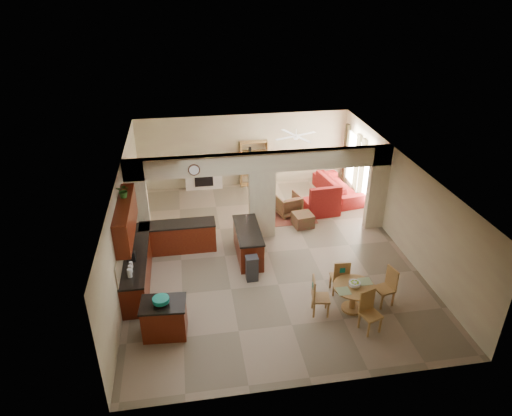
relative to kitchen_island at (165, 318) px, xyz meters
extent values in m
plane|color=#85725C|center=(2.95, 2.99, -0.45)|extent=(10.00, 10.00, 0.00)
plane|color=white|center=(2.95, 2.99, 2.35)|extent=(10.00, 10.00, 0.00)
plane|color=#C4BB8F|center=(2.95, 7.99, 0.95)|extent=(8.00, 0.00, 8.00)
plane|color=#C4BB8F|center=(2.95, -2.01, 0.95)|extent=(8.00, 0.00, 8.00)
plane|color=#C4BB8F|center=(-1.05, 2.99, 0.95)|extent=(0.00, 10.00, 10.00)
plane|color=#C4BB8F|center=(6.95, 2.99, 0.95)|extent=(0.00, 10.00, 10.00)
cube|color=#C4BB8F|center=(-0.75, 3.99, 0.95)|extent=(0.60, 0.25, 2.80)
cube|color=#C4BB8F|center=(2.95, 3.99, 0.65)|extent=(0.80, 0.25, 2.20)
cube|color=#C4BB8F|center=(6.65, 3.99, 0.95)|extent=(0.60, 0.25, 2.80)
cube|color=#C4BB8F|center=(2.95, 3.99, 2.05)|extent=(8.00, 0.25, 0.60)
cube|color=#450A08|center=(-0.75, 2.19, -0.02)|extent=(0.60, 3.20, 0.86)
cube|color=black|center=(-0.75, 2.19, 0.44)|extent=(0.62, 3.22, 0.05)
cube|color=tan|center=(-1.03, 2.19, 0.75)|extent=(0.02, 3.20, 0.55)
cube|color=#450A08|center=(0.35, 3.56, -0.02)|extent=(2.20, 0.60, 0.86)
cube|color=black|center=(0.35, 3.56, 0.44)|extent=(2.22, 0.62, 0.05)
cube|color=#450A08|center=(-0.87, 2.19, 1.47)|extent=(0.35, 2.40, 0.90)
cube|color=#450A08|center=(2.35, 2.89, -0.02)|extent=(0.65, 1.80, 0.86)
cube|color=black|center=(2.35, 2.89, 0.44)|extent=(0.70, 1.85, 0.05)
cube|color=silver|center=(2.35, 2.04, -0.03)|extent=(0.58, 0.04, 0.70)
cylinder|color=#482418|center=(0.95, 3.84, 2.00)|extent=(0.34, 0.03, 0.34)
cube|color=brown|center=(4.15, 5.09, -0.44)|extent=(1.60, 1.30, 0.01)
cube|color=beige|center=(1.35, 7.83, 0.10)|extent=(1.40, 0.28, 1.10)
cube|color=black|center=(1.35, 7.69, 0.05)|extent=(0.70, 0.04, 0.70)
cube|color=beige|center=(1.35, 7.81, 0.70)|extent=(1.60, 0.35, 0.10)
cube|color=olive|center=(3.30, 7.81, 0.45)|extent=(1.00, 0.32, 1.80)
cube|color=white|center=(6.92, 5.29, 0.75)|extent=(0.02, 0.90, 1.90)
cube|color=white|center=(6.92, 6.99, 0.75)|extent=(0.02, 0.90, 1.90)
cube|color=white|center=(6.92, 6.14, 0.60)|extent=(0.02, 0.70, 2.10)
cube|color=#42251A|center=(6.88, 4.69, 0.75)|extent=(0.10, 0.28, 2.30)
cube|color=#42251A|center=(6.88, 5.89, 0.75)|extent=(0.10, 0.28, 2.30)
cube|color=#42251A|center=(6.88, 6.39, 0.75)|extent=(0.10, 0.28, 2.30)
cube|color=#42251A|center=(6.88, 7.59, 0.75)|extent=(0.10, 0.28, 2.30)
cylinder|color=white|center=(4.45, 5.99, 2.11)|extent=(1.00, 1.00, 0.10)
cube|color=#450A08|center=(0.00, 0.00, -0.03)|extent=(1.02, 0.75, 0.84)
cube|color=black|center=(0.00, 0.00, 0.41)|extent=(1.07, 0.80, 0.05)
cylinder|color=#12816F|center=(-0.03, -0.04, 0.53)|extent=(0.37, 0.37, 0.18)
cube|color=#2A2A2C|center=(2.29, 1.74, -0.11)|extent=(0.33, 0.28, 0.67)
cylinder|color=olive|center=(4.56, 0.13, 0.23)|extent=(1.03, 1.03, 0.04)
cylinder|color=olive|center=(4.56, 0.13, -0.10)|extent=(0.15, 0.15, 0.66)
cylinder|color=olive|center=(4.56, 0.13, -0.42)|extent=(0.52, 0.52, 0.06)
cylinder|color=#76A423|center=(4.55, 0.11, 0.33)|extent=(0.28, 0.28, 0.15)
imported|color=maroon|center=(6.25, 6.39, -0.08)|extent=(2.60, 1.35, 0.72)
cube|color=maroon|center=(5.26, 5.20, -0.22)|extent=(1.18, 0.99, 0.44)
imported|color=maroon|center=(4.09, 5.27, -0.08)|extent=(0.95, 0.97, 0.73)
cube|color=maroon|center=(4.39, 4.38, -0.23)|extent=(0.69, 0.69, 0.44)
imported|color=#1B5015|center=(-0.87, 2.52, 2.11)|extent=(0.40, 0.37, 0.37)
cube|color=olive|center=(4.44, 0.86, 0.00)|extent=(0.45, 0.45, 0.05)
cube|color=olive|center=(4.62, 1.02, -0.23)|extent=(0.04, 0.04, 0.44)
cube|color=olive|center=(4.28, 1.04, -0.23)|extent=(0.04, 0.04, 0.44)
cube|color=olive|center=(4.60, 0.68, -0.23)|extent=(0.04, 0.04, 0.44)
cube|color=olive|center=(4.26, 0.70, -0.23)|extent=(0.04, 0.04, 0.44)
cube|color=olive|center=(4.43, 0.67, 0.30)|extent=(0.42, 0.07, 0.55)
cube|color=#12816F|center=(4.42, 0.64, 0.37)|extent=(0.14, 0.02, 0.14)
cube|color=olive|center=(5.39, 0.20, 0.00)|extent=(0.51, 0.51, 0.05)
cube|color=olive|center=(5.19, 0.33, -0.23)|extent=(0.04, 0.04, 0.44)
cube|color=olive|center=(5.27, 0.00, -0.23)|extent=(0.04, 0.04, 0.44)
cube|color=olive|center=(5.52, 0.41, -0.23)|extent=(0.04, 0.04, 0.44)
cube|color=olive|center=(5.60, 0.08, -0.23)|extent=(0.04, 0.04, 0.44)
cube|color=olive|center=(5.58, 0.25, 0.30)|extent=(0.14, 0.42, 0.55)
cube|color=#12816F|center=(5.60, 0.25, 0.37)|extent=(0.04, 0.14, 0.14)
cube|color=olive|center=(4.70, -0.65, 0.00)|extent=(0.53, 0.53, 0.05)
cube|color=olive|center=(4.58, -0.87, -0.23)|extent=(0.04, 0.04, 0.44)
cube|color=olive|center=(4.91, -0.77, -0.23)|extent=(0.04, 0.04, 0.44)
cube|color=olive|center=(4.48, -0.54, -0.23)|extent=(0.04, 0.04, 0.44)
cube|color=olive|center=(4.81, -0.44, -0.23)|extent=(0.04, 0.04, 0.44)
cube|color=olive|center=(4.64, -0.47, 0.30)|extent=(0.41, 0.16, 0.55)
cube|color=#12816F|center=(4.63, -0.45, 0.37)|extent=(0.14, 0.05, 0.14)
cube|color=olive|center=(3.73, 0.12, 0.00)|extent=(0.48, 0.48, 0.05)
cube|color=olive|center=(3.87, -0.07, -0.23)|extent=(0.04, 0.04, 0.44)
cube|color=olive|center=(3.93, 0.26, -0.23)|extent=(0.04, 0.04, 0.44)
cube|color=olive|center=(3.54, -0.02, -0.23)|extent=(0.04, 0.04, 0.44)
cube|color=olive|center=(3.59, 0.32, -0.23)|extent=(0.04, 0.04, 0.44)
cube|color=olive|center=(3.54, 0.15, 0.30)|extent=(0.11, 0.42, 0.55)
cube|color=#12816F|center=(3.52, 0.16, 0.37)|extent=(0.03, 0.14, 0.14)
camera|label=1|loc=(0.78, -8.29, 7.06)|focal=32.00mm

